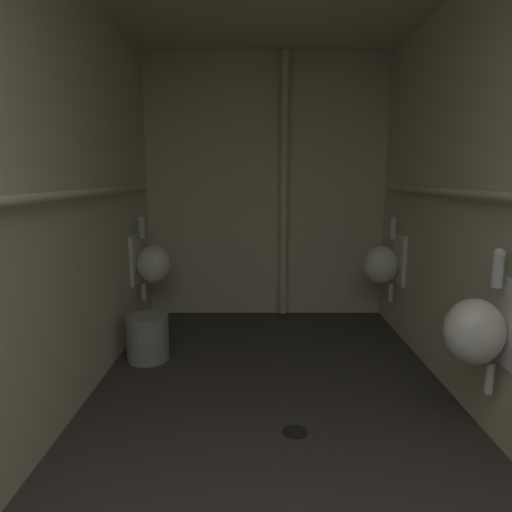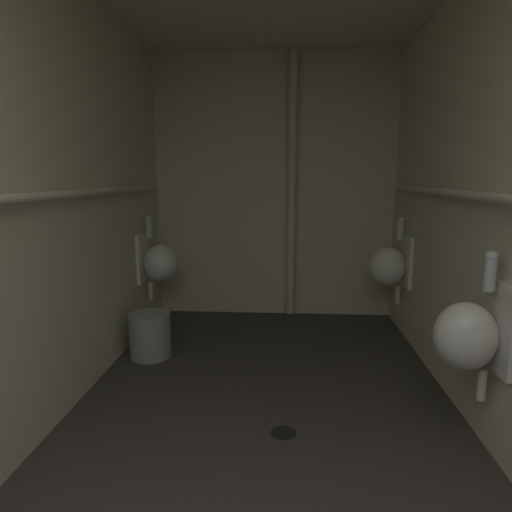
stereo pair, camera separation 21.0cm
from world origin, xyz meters
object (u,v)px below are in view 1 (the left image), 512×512
Objects in this scene: urinal_left_mid at (151,263)px; standpipe_back_wall at (284,188)px; floor_drain at (295,431)px; waste_bin at (147,338)px; urinal_right_far at (383,264)px; urinal_right_mid at (478,329)px.

standpipe_back_wall is (1.19, 0.49, 0.64)m from urinal_left_mid.
waste_bin reaches higher than floor_drain.
urinal_right_far reaches higher than waste_bin.
urinal_left_mid is 5.39× the size of floor_drain.
urinal_left_mid is at bearing 125.15° from floor_drain.
waste_bin is (-1.04, 1.00, 0.17)m from floor_drain.
standpipe_back_wall is at bearing 45.31° from waste_bin.
urinal_right_mid is 0.30× the size of standpipe_back_wall.
urinal_left_mid is 2.03m from urinal_right_far.
urinal_left_mid is 1.00× the size of urinal_right_far.
standpipe_back_wall is at bearing 149.04° from urinal_right_far.
floor_drain is (-0.90, -1.60, -0.63)m from urinal_right_far.
urinal_right_far is at bearing -30.96° from standpipe_back_wall.
waste_bin is (0.10, -0.61, -0.46)m from urinal_left_mid.
urinal_left_mid is 2.18× the size of waste_bin.
standpipe_back_wall is 17.75× the size of floor_drain.
urinal_right_far is (0.00, 1.70, 0.00)m from urinal_right_mid.
urinal_right_mid is 5.39× the size of floor_drain.
urinal_right_far is 2.08m from waste_bin.
urinal_right_mid is at bearing -69.07° from standpipe_back_wall.
urinal_right_mid reaches higher than waste_bin.
floor_drain is 0.41× the size of waste_bin.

